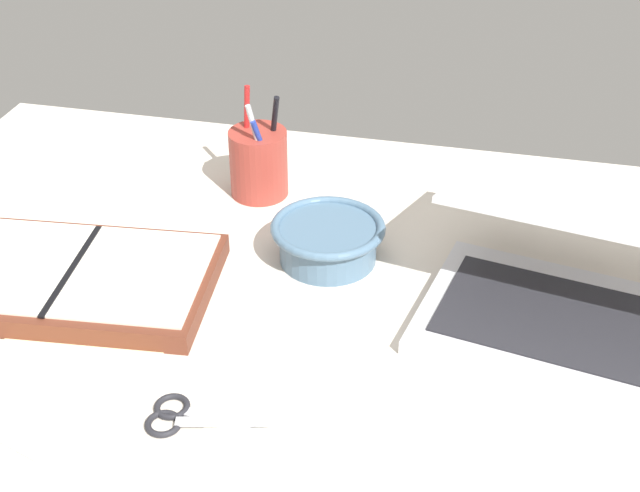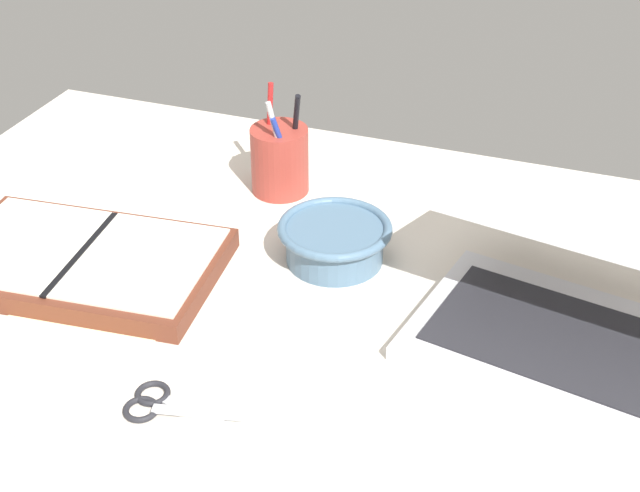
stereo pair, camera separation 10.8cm
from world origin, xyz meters
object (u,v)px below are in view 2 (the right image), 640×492
at_px(pen_cup, 280,159).
at_px(scissors, 160,404).
at_px(laptop, 586,305).
at_px(bowl, 335,240).
at_px(planner, 84,261).

relative_size(pen_cup, scissors, 1.26).
height_order(laptop, scissors, laptop).
relative_size(bowl, pen_cup, 0.92).
xyz_separation_m(planner, scissors, (0.21, -0.19, -0.01)).
xyz_separation_m(pen_cup, scissors, (0.05, -0.48, -0.05)).
bearing_deg(laptop, planner, -162.61).
xyz_separation_m(bowl, scissors, (-0.08, -0.33, -0.03)).
height_order(bowl, scissors, bowl).
bearing_deg(bowl, pen_cup, 132.76).
bearing_deg(planner, scissors, -47.42).
relative_size(bowl, planner, 0.41).
height_order(planner, scissors, planner).
bearing_deg(pen_cup, planner, -119.63).
distance_m(pen_cup, scissors, 0.48).
height_order(bowl, planner, bowl).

